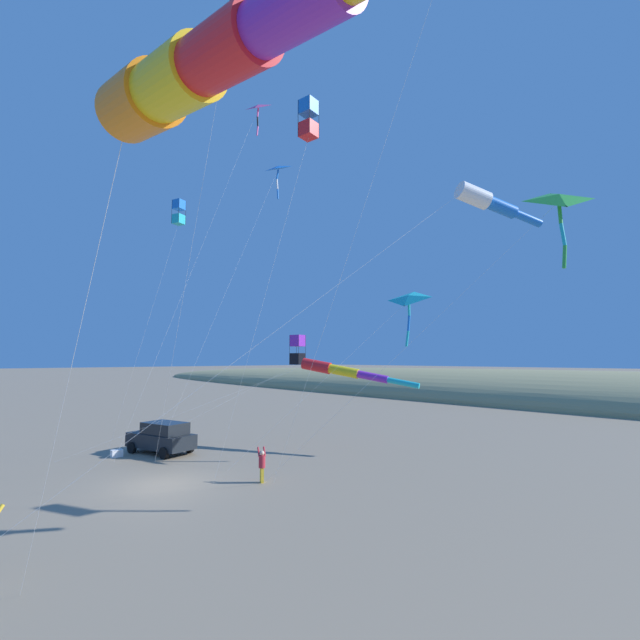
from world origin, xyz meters
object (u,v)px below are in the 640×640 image
at_px(kite_delta_teal_far_right, 408,299).
at_px(kite_box_checkered_midright, 179,213).
at_px(parked_car, 162,437).
at_px(kite_windsock_green_low_center, 191,73).
at_px(kite_windsock_long_streamer_right, 341,371).
at_px(kite_delta_magenta_far_left, 278,169).
at_px(person_child_green_jacket, 262,463).
at_px(kite_delta_striped_overhead, 258,108).
at_px(cooler_box, 117,453).
at_px(kite_windsock_long_streamer_left, 488,202).
at_px(kite_box_orange_high_right, 308,119).
at_px(kite_box_rainbow_low_near, 297,350).
at_px(kite_delta_red_high_left, 559,200).

xyz_separation_m(kite_delta_teal_far_right, kite_box_checkered_midright, (9.34, -10.52, 5.70)).
xyz_separation_m(parked_car, kite_windsock_green_low_center, (8.83, 21.60, 8.02)).
distance_m(kite_delta_teal_far_right, kite_windsock_long_streamer_right, 6.48).
height_order(parked_car, kite_delta_magenta_far_left, kite_delta_magenta_far_left).
height_order(person_child_green_jacket, kite_delta_striped_overhead, kite_delta_striped_overhead).
bearing_deg(person_child_green_jacket, cooler_box, -72.01).
xyz_separation_m(kite_delta_striped_overhead, kite_windsock_long_streamer_right, (-5.13, 2.36, -16.79)).
relative_size(kite_delta_striped_overhead, kite_box_checkered_midright, 1.42).
height_order(kite_windsock_green_low_center, kite_windsock_long_streamer_right, kite_windsock_green_low_center).
bearing_deg(kite_windsock_long_streamer_left, kite_box_checkered_midright, -80.13).
bearing_deg(kite_windsock_long_streamer_left, cooler_box, -73.44).
height_order(kite_delta_teal_far_right, kite_box_checkered_midright, kite_box_checkered_midright).
height_order(parked_car, kite_box_orange_high_right, kite_box_orange_high_right).
bearing_deg(kite_box_rainbow_low_near, kite_windsock_long_streamer_left, 71.26).
xyz_separation_m(kite_delta_teal_far_right, kite_box_orange_high_right, (9.33, 1.91, 6.52)).
height_order(kite_delta_teal_far_right, kite_delta_red_high_left, kite_delta_red_high_left).
relative_size(cooler_box, kite_delta_magenta_far_left, 0.03).
height_order(kite_windsock_long_streamer_left, kite_delta_magenta_far_left, kite_delta_magenta_far_left).
xyz_separation_m(parked_car, person_child_green_jacket, (-0.90, 9.20, -0.10)).
height_order(kite_delta_striped_overhead, kite_box_rainbow_low_near, kite_delta_striped_overhead).
height_order(person_child_green_jacket, kite_box_rainbow_low_near, kite_box_rainbow_low_near).
bearing_deg(parked_car, kite_windsock_long_streamer_left, 100.58).
height_order(kite_delta_red_high_left, kite_box_rainbow_low_near, kite_delta_red_high_left).
xyz_separation_m(kite_windsock_long_streamer_left, kite_box_checkered_midright, (3.22, -18.49, 3.59)).
distance_m(kite_windsock_long_streamer_left, kite_windsock_long_streamer_right, 15.34).
height_order(parked_car, kite_windsock_green_low_center, kite_windsock_green_low_center).
xyz_separation_m(person_child_green_jacket, kite_delta_teal_far_right, (-8.80, 1.93, 8.25)).
bearing_deg(parked_car, kite_delta_red_high_left, 111.86).
height_order(parked_car, kite_delta_red_high_left, kite_delta_red_high_left).
relative_size(kite_delta_teal_far_right, kite_delta_striped_overhead, 0.44).
height_order(kite_windsock_green_low_center, kite_box_rainbow_low_near, kite_windsock_green_low_center).
xyz_separation_m(kite_box_orange_high_right, kite_box_rainbow_low_near, (-9.34, -12.03, -9.29)).
height_order(cooler_box, kite_delta_red_high_left, kite_delta_red_high_left).
height_order(kite_box_checkered_midright, kite_windsock_long_streamer_right, kite_box_checkered_midright).
xyz_separation_m(kite_delta_striped_overhead, kite_delta_magenta_far_left, (-2.43, -1.06, -2.95)).
bearing_deg(kite_delta_teal_far_right, kite_box_checkered_midright, -48.38).
height_order(kite_windsock_long_streamer_right, kite_box_rainbow_low_near, kite_box_rainbow_low_near).
bearing_deg(kite_delta_striped_overhead, parked_car, -44.60).
bearing_deg(parked_car, kite_windsock_green_low_center, 67.77).
relative_size(kite_delta_striped_overhead, kite_windsock_long_streamer_right, 1.34).
bearing_deg(kite_delta_striped_overhead, kite_windsock_long_streamer_left, 88.59).
height_order(kite_box_checkered_midright, kite_delta_magenta_far_left, kite_delta_magenta_far_left).
distance_m(cooler_box, kite_box_rainbow_low_near, 13.62).
xyz_separation_m(person_child_green_jacket, kite_windsock_long_streamer_left, (-2.67, 9.90, 10.36)).
relative_size(kite_windsock_green_low_center, kite_delta_magenta_far_left, 0.63).
xyz_separation_m(kite_delta_striped_overhead, kite_windsock_green_low_center, (12.77, 17.72, -12.71)).
relative_size(person_child_green_jacket, kite_windsock_long_streamer_left, 0.09).
distance_m(parked_car, kite_box_orange_high_right, 19.63).
bearing_deg(kite_delta_teal_far_right, kite_delta_magenta_far_left, -68.19).
distance_m(parked_car, kite_windsock_green_low_center, 24.68).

